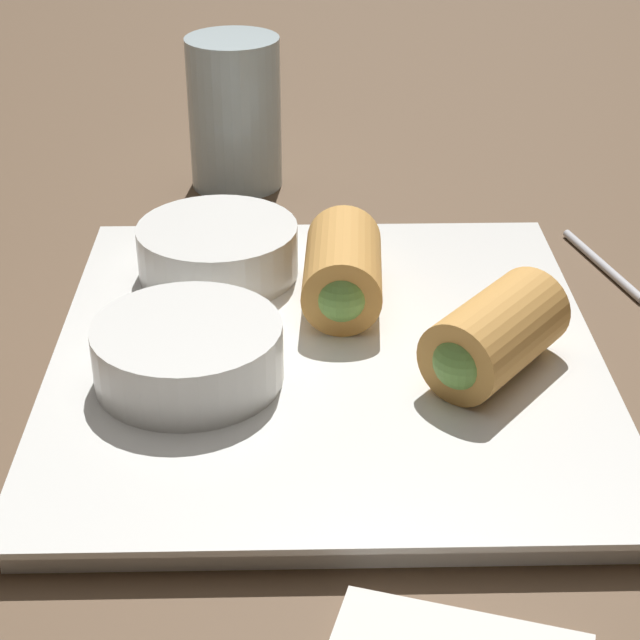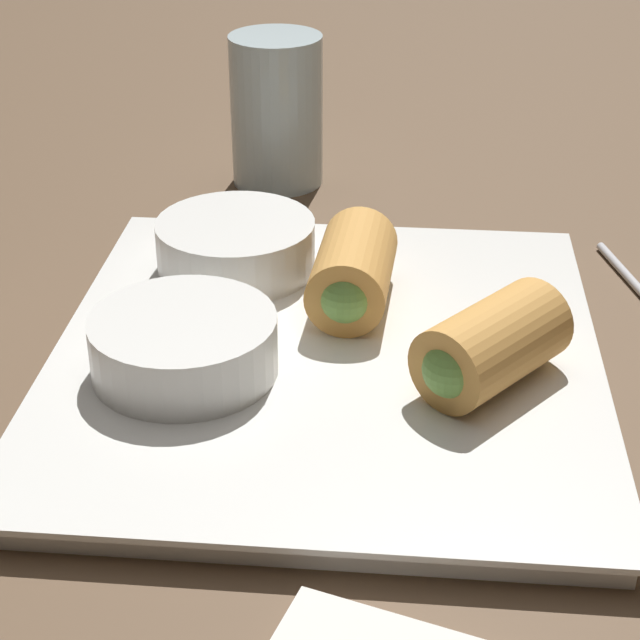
% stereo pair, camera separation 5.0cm
% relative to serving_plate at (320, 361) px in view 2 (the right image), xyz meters
% --- Properties ---
extents(table_surface, '(1.80, 1.40, 0.02)m').
position_rel_serving_plate_xyz_m(table_surface, '(0.00, -0.00, -0.02)').
color(table_surface, brown).
rests_on(table_surface, ground).
extents(serving_plate, '(0.29, 0.27, 0.01)m').
position_rel_serving_plate_xyz_m(serving_plate, '(0.00, 0.00, 0.00)').
color(serving_plate, silver).
rests_on(serving_plate, table_surface).
extents(roll_front_left, '(0.08, 0.04, 0.04)m').
position_rel_serving_plate_xyz_m(roll_front_left, '(0.04, -0.01, 0.03)').
color(roll_front_left, '#D19347').
rests_on(roll_front_left, serving_plate).
extents(roll_front_right, '(0.08, 0.08, 0.04)m').
position_rel_serving_plate_xyz_m(roll_front_right, '(-0.03, -0.08, 0.03)').
color(roll_front_right, '#D19347').
rests_on(roll_front_right, serving_plate).
extents(dipping_bowl_near, '(0.09, 0.09, 0.03)m').
position_rel_serving_plate_xyz_m(dipping_bowl_near, '(-0.03, 0.06, 0.02)').
color(dipping_bowl_near, silver).
rests_on(dipping_bowl_near, serving_plate).
extents(dipping_bowl_far, '(0.09, 0.09, 0.03)m').
position_rel_serving_plate_xyz_m(dipping_bowl_far, '(0.08, 0.05, 0.02)').
color(dipping_bowl_far, silver).
rests_on(dipping_bowl_far, serving_plate).
extents(drinking_glass, '(0.06, 0.06, 0.10)m').
position_rel_serving_plate_xyz_m(drinking_glass, '(0.25, 0.05, 0.04)').
color(drinking_glass, silver).
rests_on(drinking_glass, table_surface).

